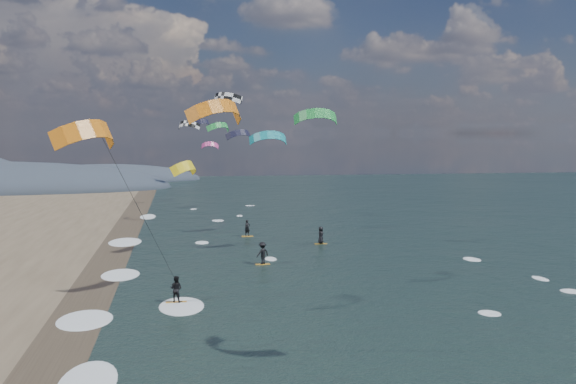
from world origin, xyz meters
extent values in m
cube|color=#382D23|center=(-12.00, 10.00, 0.00)|extent=(3.00, 240.00, 0.00)
ellipsoid|color=#3D4756|center=(-22.00, 120.00, 0.00)|extent=(40.00, 18.00, 7.00)
cube|color=gold|center=(-6.72, 17.74, 0.03)|extent=(1.23, 0.38, 0.06)
imported|color=black|center=(-6.72, 17.74, 0.84)|extent=(0.94, 0.86, 1.56)
ellipsoid|color=white|center=(-6.42, 16.94, 0.00)|extent=(2.60, 4.20, 0.12)
cylinder|color=black|center=(-8.47, 14.74, 5.75)|extent=(0.02, 0.02, 11.29)
cube|color=gold|center=(-0.28, 27.90, 0.03)|extent=(1.10, 0.35, 0.05)
imported|color=black|center=(-0.28, 27.90, 0.89)|extent=(1.26, 1.11, 1.69)
cube|color=gold|center=(6.07, 36.07, 0.03)|extent=(1.10, 0.35, 0.05)
imported|color=black|center=(6.07, 36.07, 0.82)|extent=(0.52, 0.77, 1.53)
cube|color=gold|center=(-0.04, 41.38, 0.03)|extent=(1.10, 0.35, 0.05)
imported|color=black|center=(-0.04, 41.38, 0.83)|extent=(0.68, 0.58, 1.57)
ellipsoid|color=white|center=(-10.80, 6.00, 0.00)|extent=(2.40, 5.40, 0.11)
ellipsoid|color=white|center=(-10.80, 15.00, 0.00)|extent=(2.40, 5.40, 0.11)
ellipsoid|color=white|center=(-10.80, 26.00, 0.00)|extent=(2.40, 5.40, 0.11)
ellipsoid|color=white|center=(-10.80, 40.00, 0.00)|extent=(2.40, 5.40, 0.11)
ellipsoid|color=white|center=(-10.80, 58.00, 0.00)|extent=(2.40, 5.40, 0.11)
camera|label=1|loc=(-6.38, -19.87, 9.96)|focal=40.00mm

